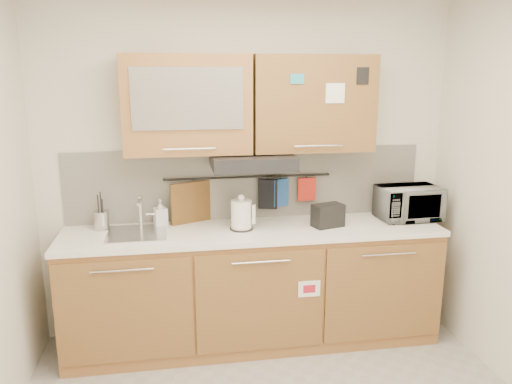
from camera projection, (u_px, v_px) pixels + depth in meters
name	position (u px, v px, depth m)	size (l,w,h in m)	color
wall_back	(247.00, 171.00, 3.93)	(3.20, 3.20, 0.00)	silver
base_cabinet	(254.00, 292.00, 3.84)	(2.80, 0.64, 0.88)	#AD6A3D
countertop	(254.00, 231.00, 3.72)	(2.82, 0.62, 0.04)	white
backsplash	(248.00, 184.00, 3.94)	(2.80, 0.02, 0.56)	silver
upper_cabinets	(250.00, 104.00, 3.63)	(1.82, 0.37, 0.70)	#AD6A3D
range_hood	(252.00, 161.00, 3.66)	(0.60, 0.46, 0.10)	black
sink	(137.00, 233.00, 3.60)	(0.42, 0.40, 0.26)	silver
utensil_rail	(248.00, 177.00, 3.89)	(0.02, 0.02, 1.30)	black
utensil_crock	(102.00, 220.00, 3.68)	(0.14, 0.14, 0.28)	#ADADB2
kettle	(242.00, 215.00, 3.68)	(0.20, 0.20, 0.27)	white
toaster	(328.00, 215.00, 3.75)	(0.26, 0.19, 0.17)	black
microwave	(409.00, 203.00, 3.94)	(0.47, 0.32, 0.26)	#999999
soap_bottle	(160.00, 213.00, 3.76)	(0.09, 0.10, 0.21)	#999999
cutting_board	(194.00, 211.00, 3.86)	(0.38, 0.03, 0.47)	brown
oven_mitt	(280.00, 192.00, 3.94)	(0.13, 0.03, 0.22)	#204E93
dark_pouch	(268.00, 194.00, 3.93)	(0.15, 0.04, 0.24)	black
pot_holder	(307.00, 189.00, 3.97)	(0.15, 0.02, 0.18)	red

